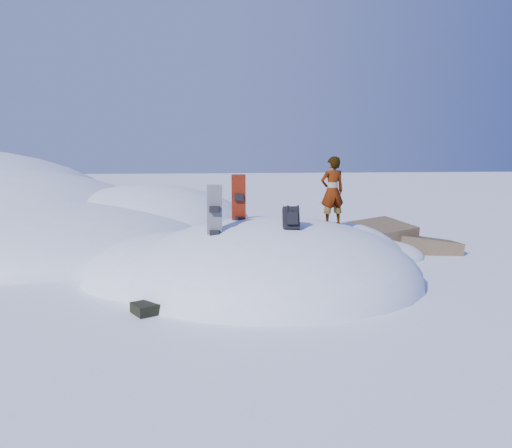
{
  "coord_description": "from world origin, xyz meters",
  "views": [
    {
      "loc": [
        -1.76,
        -11.14,
        2.99
      ],
      "look_at": [
        -0.33,
        0.3,
        1.32
      ],
      "focal_mm": 35.0,
      "sensor_mm": 36.0,
      "label": 1
    }
  ],
  "objects": [
    {
      "name": "backpack",
      "position": [
        0.25,
        -0.99,
        1.61
      ],
      "size": [
        0.37,
        0.46,
        0.57
      ],
      "rotation": [
        0.0,
        0.0,
        -0.08
      ],
      "color": "black",
      "rests_on": "snow_mound"
    },
    {
      "name": "snowboard_red",
      "position": [
        -0.75,
        0.08,
        1.66
      ],
      "size": [
        0.34,
        0.24,
        1.71
      ],
      "rotation": [
        0.0,
        0.0,
        -0.14
      ],
      "color": "#B52409",
      "rests_on": "snow_mound"
    },
    {
      "name": "snowboard_dark",
      "position": [
        -1.34,
        -0.86,
        1.51
      ],
      "size": [
        0.34,
        0.26,
        1.67
      ],
      "rotation": [
        0.0,
        0.0,
        -0.2
      ],
      "color": "black",
      "rests_on": "snow_mound"
    },
    {
      "name": "gear_pile",
      "position": [
        -2.52,
        -1.9,
        0.12
      ],
      "size": [
        0.95,
        0.77,
        0.25
      ],
      "rotation": [
        0.0,
        0.0,
        0.51
      ],
      "color": "black",
      "rests_on": "ground"
    },
    {
      "name": "person",
      "position": [
        1.42,
        0.09,
        2.09
      ],
      "size": [
        0.64,
        0.48,
        1.6
      ],
      "primitive_type": "imported",
      "rotation": [
        0.0,
        0.0,
        3.32
      ],
      "color": "slate",
      "rests_on": "snow_mound"
    },
    {
      "name": "ground",
      "position": [
        0.0,
        0.0,
        0.0
      ],
      "size": [
        120.0,
        120.0,
        0.0
      ],
      "primitive_type": "plane",
      "color": "white",
      "rests_on": "ground"
    },
    {
      "name": "snow_mound",
      "position": [
        -0.17,
        0.24,
        0.0
      ],
      "size": [
        8.0,
        6.0,
        3.0
      ],
      "color": "white",
      "rests_on": "ground"
    },
    {
      "name": "rock_outcrop",
      "position": [
        3.72,
        3.01,
        0.01
      ],
      "size": [
        4.68,
        4.41,
        1.68
      ],
      "color": "brown",
      "rests_on": "ground"
    }
  ]
}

